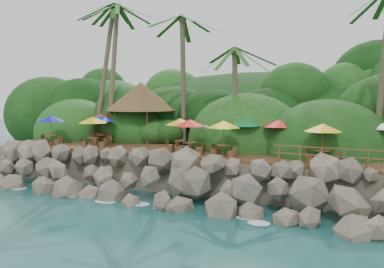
% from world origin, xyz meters
% --- Properties ---
extents(ground, '(140.00, 140.00, 0.00)m').
position_xyz_m(ground, '(0.00, 0.00, 0.00)').
color(ground, '#19514F').
rests_on(ground, ground).
extents(land_base, '(32.00, 25.20, 2.10)m').
position_xyz_m(land_base, '(0.00, 16.00, 1.05)').
color(land_base, gray).
rests_on(land_base, ground).
extents(jungle_hill, '(44.80, 28.00, 15.40)m').
position_xyz_m(jungle_hill, '(0.00, 23.50, 0.00)').
color(jungle_hill, '#143811').
rests_on(jungle_hill, ground).
extents(seawall, '(29.00, 4.00, 2.30)m').
position_xyz_m(seawall, '(0.00, 2.00, 1.15)').
color(seawall, gray).
rests_on(seawall, ground).
extents(terrace, '(26.00, 5.00, 0.20)m').
position_xyz_m(terrace, '(0.00, 6.00, 2.20)').
color(terrace, brown).
rests_on(terrace, land_base).
extents(jungle_foliage, '(44.00, 16.00, 12.00)m').
position_xyz_m(jungle_foliage, '(0.00, 15.00, 0.00)').
color(jungle_foliage, '#143811').
rests_on(jungle_foliage, ground).
extents(foam_line, '(25.20, 0.80, 0.06)m').
position_xyz_m(foam_line, '(0.00, 0.30, 0.03)').
color(foam_line, white).
rests_on(foam_line, ground).
extents(palms, '(27.76, 6.33, 12.47)m').
position_xyz_m(palms, '(1.04, 8.89, 11.95)').
color(palms, brown).
rests_on(palms, ground).
extents(palapa, '(5.52, 5.52, 4.60)m').
position_xyz_m(palapa, '(-6.03, 9.42, 5.79)').
color(palapa, brown).
rests_on(palapa, ground).
extents(dining_clusters, '(23.94, 5.17, 2.14)m').
position_xyz_m(dining_clusters, '(-0.82, 5.79, 4.08)').
color(dining_clusters, brown).
rests_on(dining_clusters, terrace).
extents(railing, '(8.30, 0.10, 1.00)m').
position_xyz_m(railing, '(10.12, 3.65, 2.91)').
color(railing, brown).
rests_on(railing, terrace).
extents(waiter, '(0.62, 0.41, 1.67)m').
position_xyz_m(waiter, '(0.84, 6.46, 3.13)').
color(waiter, white).
rests_on(waiter, terrace).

